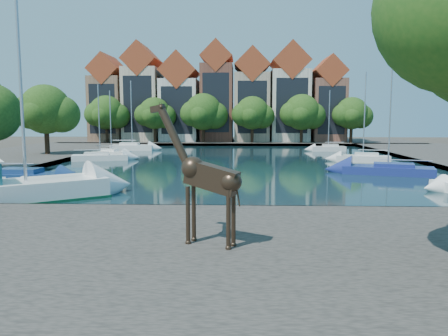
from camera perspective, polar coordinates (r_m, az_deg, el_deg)
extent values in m
plane|color=#38332B|center=(21.56, 1.83, -6.15)|extent=(160.00, 160.00, 0.00)
cube|color=black|center=(45.27, 2.02, 0.74)|extent=(38.00, 50.00, 0.08)
cube|color=#4A4640|center=(14.75, 1.65, -11.32)|extent=(50.00, 14.00, 0.50)
cube|color=#4A4640|center=(77.15, 2.09, 3.42)|extent=(60.00, 16.00, 0.50)
cube|color=#4A4640|center=(51.75, -26.87, 1.00)|extent=(14.00, 52.00, 0.50)
cube|color=#8A654B|center=(80.42, -14.65, 7.44)|extent=(5.39, 9.00, 11.00)
cube|color=brown|center=(80.79, -14.80, 12.20)|extent=(5.44, 9.18, 5.44)
cube|color=black|center=(76.14, -15.63, 7.45)|extent=(4.40, 0.05, 8.25)
cube|color=beige|center=(78.92, -10.45, 8.11)|extent=(5.88, 9.00, 12.50)
cube|color=brown|center=(79.46, -10.57, 13.57)|extent=(5.94, 9.18, 5.94)
cube|color=black|center=(74.55, -11.21, 8.17)|extent=(4.80, 0.05, 9.38)
cube|color=silver|center=(77.75, -5.72, 7.47)|extent=(6.37, 9.00, 10.50)
cube|color=brown|center=(78.11, -5.78, 12.37)|extent=(6.43, 9.18, 6.43)
cube|color=black|center=(73.31, -6.20, 7.50)|extent=(5.20, 0.05, 7.88)
cube|color=brown|center=(77.15, -0.89, 8.43)|extent=(5.39, 9.00, 13.00)
cube|color=brown|center=(77.75, -0.90, 14.12)|extent=(5.44, 9.18, 5.44)
cube|color=black|center=(72.68, -1.08, 8.53)|extent=(4.40, 0.05, 9.75)
cube|color=tan|center=(77.05, 3.61, 7.87)|extent=(5.88, 9.00, 11.50)
cube|color=brown|center=(77.50, 3.65, 13.10)|extent=(5.94, 9.18, 5.94)
cube|color=black|center=(72.57, 3.70, 7.93)|extent=(4.80, 0.05, 8.62)
cube|color=beige|center=(77.49, 8.47, 7.98)|extent=(6.37, 9.00, 12.00)
cube|color=brown|center=(78.00, 8.57, 13.45)|extent=(6.43, 9.18, 6.43)
cube|color=black|center=(73.03, 8.86, 8.05)|extent=(5.20, 0.05, 9.00)
cube|color=brown|center=(78.44, 13.23, 7.32)|extent=(5.39, 9.00, 10.50)
cube|color=brown|center=(78.78, 13.36, 12.02)|extent=(5.44, 9.18, 5.44)
cube|color=black|center=(74.05, 13.89, 7.34)|extent=(4.40, 0.05, 7.88)
cylinder|color=#332114|center=(74.91, -15.04, 4.50)|extent=(0.50, 0.50, 3.20)
sphere|color=#1E3F12|center=(74.86, -15.12, 7.01)|extent=(5.60, 5.60, 5.60)
sphere|color=#1E3F12|center=(74.66, -13.80, 6.62)|extent=(4.20, 4.20, 4.20)
sphere|color=#1E3F12|center=(74.94, -16.34, 6.76)|extent=(3.92, 3.92, 3.92)
cylinder|color=#332114|center=(72.94, -9.01, 4.59)|extent=(0.50, 0.50, 3.20)
sphere|color=#1E3F12|center=(72.89, -9.06, 7.08)|extent=(5.20, 5.20, 5.20)
sphere|color=#1E3F12|center=(72.90, -7.79, 6.69)|extent=(3.90, 3.90, 3.90)
sphere|color=#1E3F12|center=(72.79, -10.23, 6.85)|extent=(3.64, 3.64, 3.64)
cylinder|color=#332114|center=(71.83, -2.72, 4.64)|extent=(0.50, 0.50, 3.20)
sphere|color=#1E3F12|center=(71.78, -2.73, 7.35)|extent=(6.00, 6.00, 6.00)
sphere|color=#1E3F12|center=(71.94, -1.27, 6.88)|extent=(4.50, 4.50, 4.50)
sphere|color=#1E3F12|center=(71.54, -4.08, 7.10)|extent=(4.20, 4.20, 4.20)
cylinder|color=#332114|center=(71.59, 3.70, 4.62)|extent=(0.50, 0.50, 3.20)
sphere|color=#1E3F12|center=(71.54, 3.72, 7.20)|extent=(5.40, 5.40, 5.40)
sphere|color=#1E3F12|center=(71.90, 5.01, 6.76)|extent=(4.05, 4.05, 4.05)
sphere|color=#1E3F12|center=(71.11, 2.52, 6.99)|extent=(3.78, 3.78, 3.78)
cylinder|color=#332114|center=(72.24, 10.07, 4.55)|extent=(0.50, 0.50, 3.20)
sphere|color=#1E3F12|center=(72.20, 10.13, 7.20)|extent=(5.80, 5.80, 5.80)
sphere|color=#1E3F12|center=(72.75, 11.45, 6.71)|extent=(4.35, 4.35, 4.35)
sphere|color=#1E3F12|center=(71.59, 8.89, 7.00)|extent=(4.06, 4.06, 4.06)
cylinder|color=#332114|center=(73.77, 16.26, 4.43)|extent=(0.50, 0.50, 3.20)
sphere|color=#1E3F12|center=(73.72, 16.34, 6.88)|extent=(5.20, 5.20, 5.20)
sphere|color=#1E3F12|center=(74.40, 17.44, 6.44)|extent=(3.90, 3.90, 3.90)
sphere|color=#1E3F12|center=(72.99, 15.32, 6.72)|extent=(3.64, 3.64, 3.64)
cylinder|color=#332114|center=(53.84, -22.12, 3.52)|extent=(0.54, 0.54, 3.40)
sphere|color=#1E3F12|center=(53.78, -22.28, 7.11)|extent=(5.60, 5.60, 5.60)
sphere|color=#1E3F12|center=(53.38, -20.47, 6.59)|extent=(4.20, 4.20, 4.20)
sphere|color=#1E3F12|center=(54.07, -23.94, 6.73)|extent=(3.92, 3.92, 3.92)
cylinder|color=#312418|center=(14.94, -4.73, -6.18)|extent=(0.15, 0.15, 1.98)
cylinder|color=#312418|center=(15.29, -3.97, -5.86)|extent=(0.15, 0.15, 1.98)
cylinder|color=#312418|center=(14.28, 0.58, -6.76)|extent=(0.15, 0.15, 1.98)
cylinder|color=#312418|center=(14.65, 1.24, -6.42)|extent=(0.15, 0.15, 1.98)
cube|color=#312418|center=(14.51, -1.63, -1.25)|extent=(1.97, 1.21, 1.15)
cylinder|color=#312418|center=(15.05, -6.45, 3.92)|extent=(1.28, 0.74, 2.04)
cube|color=#312418|center=(15.40, -8.68, 7.68)|extent=(0.57, 0.37, 0.31)
cube|color=white|center=(26.80, -27.19, -2.63)|extent=(10.97, 9.21, 1.42)
cylinder|color=#B2B2B7|center=(26.72, -25.05, 10.08)|extent=(0.18, 0.18, 10.95)
cube|color=navy|center=(33.80, -24.42, -1.04)|extent=(6.34, 2.50, 0.99)
cube|color=navy|center=(33.76, -24.44, -0.49)|extent=(2.80, 1.67, 0.55)
cylinder|color=#B2B2B7|center=(33.54, -24.86, 7.86)|extent=(0.13, 0.13, 9.93)
cube|color=white|center=(48.85, -15.86, 1.45)|extent=(6.11, 3.49, 0.80)
cube|color=white|center=(48.83, -15.87, 1.76)|extent=(2.81, 2.04, 0.44)
cylinder|color=#B2B2B7|center=(48.66, -16.01, 6.07)|extent=(0.11, 0.11, 7.44)
cube|color=white|center=(52.77, -14.48, 1.90)|extent=(4.70, 2.90, 0.86)
cube|color=white|center=(52.75, -14.49, 2.21)|extent=(2.19, 1.65, 0.48)
cylinder|color=#B2B2B7|center=(52.59, -14.60, 5.96)|extent=(0.11, 0.11, 7.00)
cube|color=white|center=(62.26, -11.89, 2.74)|extent=(5.85, 2.08, 0.96)
cube|color=white|center=(62.24, -11.90, 3.03)|extent=(2.56, 1.45, 0.53)
cylinder|color=#B2B2B7|center=(62.11, -12.00, 7.04)|extent=(0.13, 0.13, 8.80)
cube|color=navy|center=(38.12, 20.61, -0.15)|extent=(7.45, 4.50, 0.84)
cube|color=navy|center=(38.09, 20.63, 0.27)|extent=(3.46, 2.58, 0.47)
cylinder|color=#B2B2B7|center=(37.91, 20.99, 8.69)|extent=(0.11, 0.11, 11.26)
cube|color=silver|center=(47.43, 17.69, 1.28)|extent=(5.63, 3.07, 0.88)
cube|color=silver|center=(47.40, 17.70, 1.63)|extent=(2.58, 1.82, 0.49)
cylinder|color=#B2B2B7|center=(47.23, 17.89, 6.71)|extent=(0.12, 0.12, 8.50)
cube|color=silver|center=(60.80, 13.46, 2.55)|extent=(4.58, 1.73, 0.85)
cube|color=silver|center=(60.78, 13.47, 2.82)|extent=(2.02, 1.17, 0.47)
cylinder|color=#B2B2B7|center=(60.65, 13.56, 6.32)|extent=(0.11, 0.11, 7.53)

